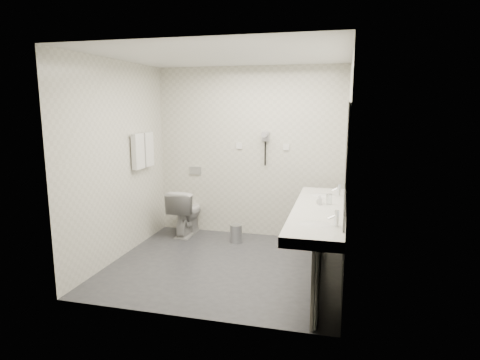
# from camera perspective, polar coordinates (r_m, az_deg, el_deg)

# --- Properties ---
(floor) EXTENTS (2.80, 2.80, 0.00)m
(floor) POSITION_cam_1_polar(r_m,az_deg,el_deg) (5.16, -2.07, -11.76)
(floor) COLOR #2C2D32
(floor) RESTS_ON ground
(ceiling) EXTENTS (2.80, 2.80, 0.00)m
(ceiling) POSITION_cam_1_polar(r_m,az_deg,el_deg) (4.81, -2.27, 16.99)
(ceiling) COLOR silver
(ceiling) RESTS_ON wall_back
(wall_back) EXTENTS (2.80, 0.00, 2.80)m
(wall_back) POSITION_cam_1_polar(r_m,az_deg,el_deg) (6.08, 1.30, 3.83)
(wall_back) COLOR beige
(wall_back) RESTS_ON floor
(wall_front) EXTENTS (2.80, 0.00, 2.80)m
(wall_front) POSITION_cam_1_polar(r_m,az_deg,el_deg) (3.62, -7.96, -0.82)
(wall_front) COLOR beige
(wall_front) RESTS_ON floor
(wall_left) EXTENTS (0.00, 2.60, 2.60)m
(wall_left) POSITION_cam_1_polar(r_m,az_deg,el_deg) (5.39, -16.60, 2.54)
(wall_left) COLOR beige
(wall_left) RESTS_ON floor
(wall_right) EXTENTS (0.00, 2.60, 2.60)m
(wall_right) POSITION_cam_1_polar(r_m,az_deg,el_deg) (4.64, 14.67, 1.41)
(wall_right) COLOR beige
(wall_right) RESTS_ON floor
(vanity_counter) EXTENTS (0.55, 2.20, 0.10)m
(vanity_counter) POSITION_cam_1_polar(r_m,az_deg,el_deg) (4.54, 10.94, -4.43)
(vanity_counter) COLOR silver
(vanity_counter) RESTS_ON floor
(vanity_panel) EXTENTS (0.03, 2.15, 0.75)m
(vanity_panel) POSITION_cam_1_polar(r_m,az_deg,el_deg) (4.67, 11.07, -9.50)
(vanity_panel) COLOR gray
(vanity_panel) RESTS_ON floor
(vanity_post_near) EXTENTS (0.06, 0.06, 0.75)m
(vanity_post_near) POSITION_cam_1_polar(r_m,az_deg,el_deg) (3.70, 10.58, -14.93)
(vanity_post_near) COLOR silver
(vanity_post_near) RESTS_ON floor
(vanity_post_far) EXTENTS (0.06, 0.06, 0.75)m
(vanity_post_far) POSITION_cam_1_polar(r_m,az_deg,el_deg) (5.65, 11.99, -5.97)
(vanity_post_far) COLOR silver
(vanity_post_far) RESTS_ON floor
(mirror) EXTENTS (0.02, 2.20, 1.05)m
(mirror) POSITION_cam_1_polar(r_m,az_deg,el_deg) (4.42, 14.61, 3.59)
(mirror) COLOR #B2BCC6
(mirror) RESTS_ON wall_right
(basin_near) EXTENTS (0.40, 0.31, 0.05)m
(basin_near) POSITION_cam_1_polar(r_m,az_deg,el_deg) (3.91, 10.38, -6.33)
(basin_near) COLOR silver
(basin_near) RESTS_ON vanity_counter
(basin_far) EXTENTS (0.40, 0.31, 0.05)m
(basin_far) POSITION_cam_1_polar(r_m,az_deg,el_deg) (5.16, 11.39, -2.24)
(basin_far) COLOR silver
(basin_far) RESTS_ON vanity_counter
(faucet_near) EXTENTS (0.04, 0.04, 0.15)m
(faucet_near) POSITION_cam_1_polar(r_m,az_deg,el_deg) (3.87, 13.31, -5.20)
(faucet_near) COLOR silver
(faucet_near) RESTS_ON vanity_counter
(faucet_far) EXTENTS (0.04, 0.04, 0.15)m
(faucet_far) POSITION_cam_1_polar(r_m,az_deg,el_deg) (5.14, 13.59, -1.36)
(faucet_far) COLOR silver
(faucet_far) RESTS_ON vanity_counter
(soap_bottle_a) EXTENTS (0.06, 0.06, 0.12)m
(soap_bottle_a) POSITION_cam_1_polar(r_m,az_deg,el_deg) (4.65, 11.07, -2.70)
(soap_bottle_a) COLOR silver
(soap_bottle_a) RESTS_ON vanity_counter
(soap_bottle_b) EXTENTS (0.09, 0.09, 0.09)m
(soap_bottle_b) POSITION_cam_1_polar(r_m,az_deg,el_deg) (4.72, 10.95, -2.70)
(soap_bottle_b) COLOR silver
(soap_bottle_b) RESTS_ON vanity_counter
(glass_left) EXTENTS (0.08, 0.08, 0.12)m
(glass_left) POSITION_cam_1_polar(r_m,az_deg,el_deg) (4.69, 12.32, -2.63)
(glass_left) COLOR silver
(glass_left) RESTS_ON vanity_counter
(toilet) EXTENTS (0.40, 0.70, 0.70)m
(toilet) POSITION_cam_1_polar(r_m,az_deg,el_deg) (6.27, -7.52, -4.43)
(toilet) COLOR silver
(toilet) RESTS_ON floor
(flush_plate) EXTENTS (0.18, 0.02, 0.12)m
(flush_plate) POSITION_cam_1_polar(r_m,az_deg,el_deg) (6.35, -6.24, 1.32)
(flush_plate) COLOR #B2B5BA
(flush_plate) RESTS_ON wall_back
(pedal_bin) EXTENTS (0.20, 0.20, 0.25)m
(pedal_bin) POSITION_cam_1_polar(r_m,az_deg,el_deg) (5.92, -0.52, -7.53)
(pedal_bin) COLOR #B2B5BA
(pedal_bin) RESTS_ON floor
(bin_lid) EXTENTS (0.18, 0.18, 0.02)m
(bin_lid) POSITION_cam_1_polar(r_m,az_deg,el_deg) (5.88, -0.52, -6.32)
(bin_lid) COLOR #B2B5BA
(bin_lid) RESTS_ON pedal_bin
(towel_rail) EXTENTS (0.02, 0.62, 0.02)m
(towel_rail) POSITION_cam_1_polar(r_m,az_deg,el_deg) (5.82, -13.56, 6.21)
(towel_rail) COLOR silver
(towel_rail) RESTS_ON wall_left
(towel_near) EXTENTS (0.07, 0.24, 0.48)m
(towel_near) POSITION_cam_1_polar(r_m,az_deg,el_deg) (5.71, -14.03, 3.89)
(towel_near) COLOR silver
(towel_near) RESTS_ON towel_rail
(towel_far) EXTENTS (0.07, 0.24, 0.48)m
(towel_far) POSITION_cam_1_polar(r_m,az_deg,el_deg) (5.96, -12.76, 4.21)
(towel_far) COLOR silver
(towel_far) RESTS_ON towel_rail
(dryer_cradle) EXTENTS (0.10, 0.04, 0.14)m
(dryer_cradle) POSITION_cam_1_polar(r_m,az_deg,el_deg) (5.98, 3.59, 6.10)
(dryer_cradle) COLOR gray
(dryer_cradle) RESTS_ON wall_back
(dryer_barrel) EXTENTS (0.08, 0.14, 0.08)m
(dryer_barrel) POSITION_cam_1_polar(r_m,az_deg,el_deg) (5.91, 3.47, 6.34)
(dryer_barrel) COLOR gray
(dryer_barrel) RESTS_ON dryer_cradle
(dryer_cord) EXTENTS (0.02, 0.02, 0.35)m
(dryer_cord) POSITION_cam_1_polar(r_m,az_deg,el_deg) (5.99, 3.54, 3.70)
(dryer_cord) COLOR black
(dryer_cord) RESTS_ON dryer_cradle
(switch_plate_a) EXTENTS (0.09, 0.02, 0.09)m
(switch_plate_a) POSITION_cam_1_polar(r_m,az_deg,el_deg) (6.09, -0.11, 4.79)
(switch_plate_a) COLOR silver
(switch_plate_a) RESTS_ON wall_back
(switch_plate_b) EXTENTS (0.09, 0.02, 0.09)m
(switch_plate_b) POSITION_cam_1_polar(r_m,az_deg,el_deg) (5.96, 6.45, 4.59)
(switch_plate_b) COLOR silver
(switch_plate_b) RESTS_ON wall_back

